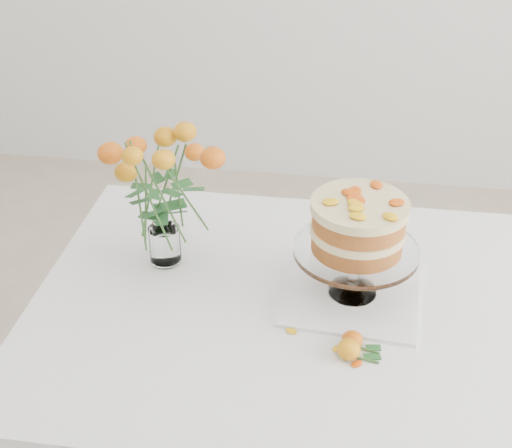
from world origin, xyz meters
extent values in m
cube|color=tan|center=(0.00, 0.00, 0.73)|extent=(1.40, 0.90, 0.04)
cylinder|color=tan|center=(-0.62, 0.37, 0.35)|extent=(0.06, 0.06, 0.71)
cube|color=white|center=(0.00, 0.00, 0.75)|extent=(1.42, 0.92, 0.01)
cube|color=white|center=(0.00, 0.46, 0.65)|extent=(1.42, 0.01, 0.20)
cube|color=white|center=(-0.71, 0.00, 0.65)|extent=(0.01, 0.92, 0.20)
cube|color=white|center=(0.00, 0.05, 0.76)|extent=(0.32, 0.32, 0.01)
cylinder|color=white|center=(0.00, 0.05, 0.83)|extent=(0.03, 0.03, 0.09)
cylinder|color=white|center=(0.00, 0.05, 0.88)|extent=(0.28, 0.28, 0.01)
cylinder|color=#A44E25|center=(0.00, 0.05, 0.91)|extent=(0.23, 0.23, 0.04)
cylinder|color=#FFE2A4|center=(0.00, 0.05, 0.93)|extent=(0.24, 0.24, 0.02)
cylinder|color=#A44E25|center=(0.00, 0.05, 0.96)|extent=(0.23, 0.23, 0.04)
cylinder|color=#FFE2A4|center=(0.00, 0.05, 0.99)|extent=(0.24, 0.24, 0.02)
cylinder|color=white|center=(-0.45, 0.11, 0.76)|extent=(0.06, 0.06, 0.01)
cylinder|color=white|center=(-0.45, 0.11, 0.81)|extent=(0.08, 0.08, 0.09)
ellipsoid|color=orange|center=(0.00, -0.16, 0.78)|extent=(0.05, 0.05, 0.04)
cylinder|color=#335E25|center=(0.04, -0.17, 0.76)|extent=(0.06, 0.02, 0.00)
ellipsoid|color=red|center=(0.01, -0.13, 0.77)|extent=(0.04, 0.04, 0.04)
cylinder|color=#335E25|center=(0.04, -0.14, 0.76)|extent=(0.05, 0.02, 0.00)
ellipsoid|color=yellow|center=(-0.12, -0.10, 0.76)|extent=(0.03, 0.02, 0.00)
ellipsoid|color=yellow|center=(-0.02, -0.14, 0.76)|extent=(0.03, 0.02, 0.00)
ellipsoid|color=yellow|center=(0.02, -0.18, 0.76)|extent=(0.03, 0.02, 0.00)
camera|label=1|loc=(-0.03, -1.25, 1.76)|focal=50.00mm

